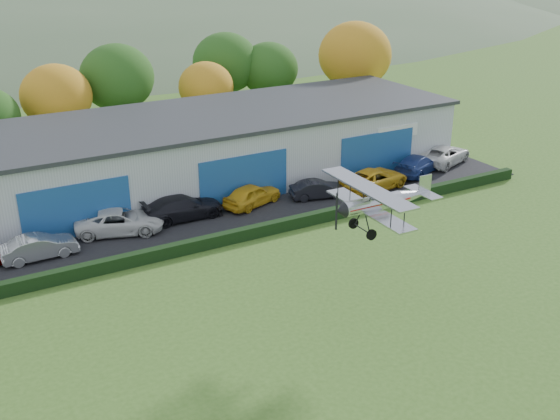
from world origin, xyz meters
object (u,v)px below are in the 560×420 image
car_2 (120,221)px  car_4 (252,195)px  car_1 (39,247)px  car_3 (182,207)px  car_7 (418,164)px  car_5 (318,189)px  car_8 (444,155)px  biplane (381,201)px  car_6 (374,179)px  hangar (210,147)px

car_2 → car_4: (9.74, -0.04, 0.01)m
car_1 → car_4: bearing=-87.0°
car_3 → car_4: car_3 is taller
car_2 → car_7: bearing=-73.2°
car_5 → car_8: bearing=-70.1°
car_1 → car_5: car_1 is taller
car_4 → biplane: biplane is taller
car_3 → car_4: (5.28, -0.20, -0.02)m
car_3 → car_6: (15.01, -1.84, -0.02)m
car_3 → car_5: size_ratio=1.38×
car_8 → car_1: bearing=72.1°
biplane → car_5: bearing=70.0°
car_6 → car_7: bearing=-89.0°
hangar → car_1: bearing=-151.5°
car_1 → car_7: (30.06, 0.70, 0.04)m
car_7 → biplane: bearing=110.0°
car_1 → biplane: (14.45, -14.22, 5.12)m
car_3 → biplane: 17.08m
car_1 → car_4: 15.14m
hangar → car_8: hangar is taller
car_2 → car_4: 9.74m
car_4 → car_6: car_6 is taller
car_3 → car_1: bearing=98.7°
car_5 → biplane: bearing=172.8°
car_4 → car_6: size_ratio=0.81×
car_1 → car_7: 30.07m
car_8 → car_6: bearing=81.9°
car_7 → car_8: bearing=-100.8°
car_4 → car_7: bearing=-111.5°
car_3 → hangar: bearing=-36.8°
car_2 → car_6: size_ratio=0.98×
hangar → car_2: 11.90m
hangar → car_5: hangar is taller
car_3 → car_8: car_3 is taller
car_2 → car_6: car_6 is taller
car_3 → car_8: (23.95, 0.13, -0.04)m
car_1 → car_3: (9.81, 1.42, 0.08)m
car_4 → car_7: car_4 is taller
car_2 → car_8: (28.41, 0.29, -0.00)m
car_3 → car_7: 20.27m
car_6 → biplane: size_ratio=0.88×
car_1 → car_3: 9.91m
car_4 → car_6: bearing=-119.1°
hangar → biplane: (-0.45, -22.33, 3.26)m
car_5 → car_7: bearing=-72.7°
car_6 → car_8: car_6 is taller
car_6 → car_7: (5.24, 1.13, -0.02)m
car_5 → biplane: (-5.55, -14.35, 5.18)m
car_3 → car_8: 23.95m
biplane → car_1: bearing=136.6°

